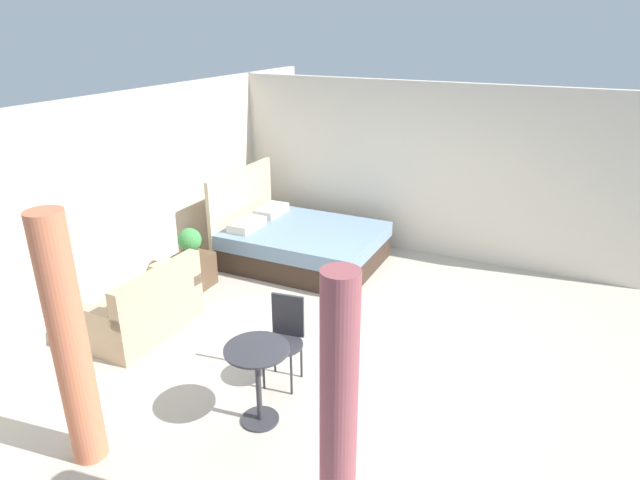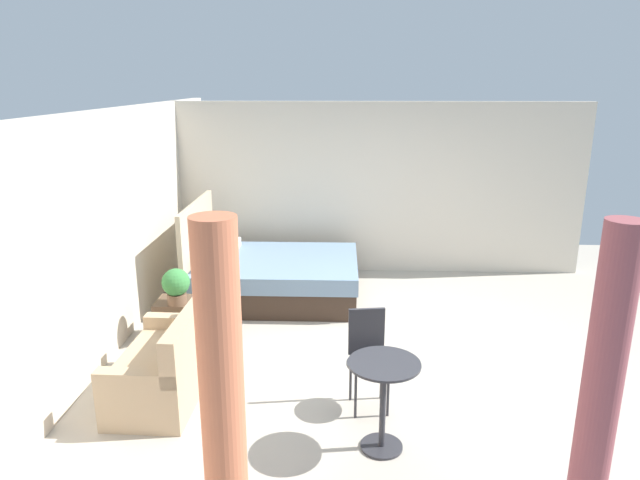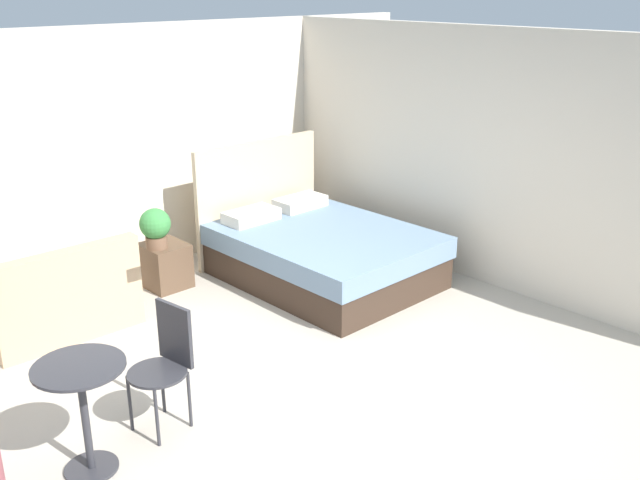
% 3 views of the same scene
% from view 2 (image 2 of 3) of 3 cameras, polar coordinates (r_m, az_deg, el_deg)
% --- Properties ---
extents(ground_plane, '(8.63, 9.07, 0.02)m').
position_cam_2_polar(ground_plane, '(6.22, 7.24, -11.45)').
color(ground_plane, '#B2A899').
extents(wall_back, '(8.63, 0.12, 2.55)m').
position_cam_2_polar(wall_back, '(6.23, -21.30, 0.29)').
color(wall_back, beige).
rests_on(wall_back, ground).
extents(wall_right, '(0.12, 6.07, 2.55)m').
position_cam_2_polar(wall_right, '(8.48, 5.95, 5.20)').
color(wall_right, beige).
rests_on(wall_right, ground).
extents(bed, '(1.65, 2.16, 1.31)m').
position_cam_2_polar(bed, '(7.59, -4.93, -3.62)').
color(bed, '#38281E').
rests_on(bed, ground).
extents(couch, '(1.29, 0.74, 0.84)m').
position_cam_2_polar(couch, '(5.50, -15.28, -12.25)').
color(couch, tan).
rests_on(couch, ground).
extents(nightstand, '(0.40, 0.44, 0.45)m').
position_cam_2_polar(nightstand, '(6.64, -14.25, -7.75)').
color(nightstand, brown).
rests_on(nightstand, ground).
extents(potted_plant, '(0.31, 0.31, 0.40)m').
position_cam_2_polar(potted_plant, '(6.37, -14.39, -4.42)').
color(potted_plant, brown).
rests_on(potted_plant, nightstand).
extents(balcony_table, '(0.56, 0.56, 0.75)m').
position_cam_2_polar(balcony_table, '(4.54, 6.44, -14.86)').
color(balcony_table, '#2D2D33').
rests_on(balcony_table, ground).
extents(cafe_chair_near_window, '(0.46, 0.46, 0.89)m').
position_cam_2_polar(cafe_chair_near_window, '(5.10, 4.88, -11.05)').
color(cafe_chair_near_window, '#2D2D33').
rests_on(cafe_chair_near_window, ground).
extents(curtain_left, '(0.22, 0.22, 2.12)m').
position_cam_2_polar(curtain_left, '(3.75, 26.52, -14.10)').
color(curtain_left, '#994C51').
rests_on(curtain_left, ground).
extents(curtain_right, '(0.27, 0.27, 2.12)m').
position_cam_2_polar(curtain_right, '(3.50, -9.93, -14.74)').
color(curtain_right, '#D1704C').
rests_on(curtain_right, ground).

